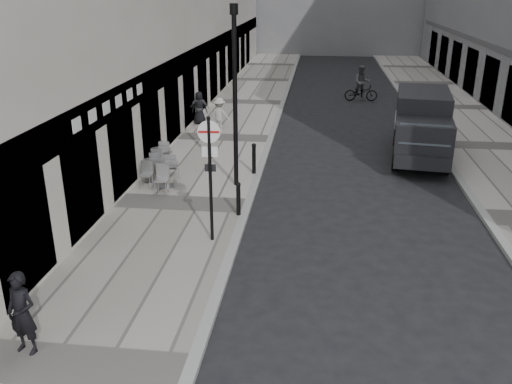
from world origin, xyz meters
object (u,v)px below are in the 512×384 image
walking_man (22,313)px  sign_post (210,163)px  panel_van (422,123)px  cyclist (361,87)px  lamppost (235,89)px

walking_man → sign_post: bearing=75.8°
panel_van → cyclist: (-1.58, 10.88, -0.61)m
lamppost → panel_van: lamppost is taller
walking_man → sign_post: (2.47, 4.95, 1.31)m
sign_post → panel_van: (6.62, 8.39, -0.83)m
walking_man → lamppost: bearing=87.3°
lamppost → cyclist: 16.10m
sign_post → lamppost: 4.34m
sign_post → walking_man: bearing=-120.0°
sign_post → cyclist: bearing=71.9°
sign_post → lamppost: lamppost is taller
cyclist → sign_post: bearing=-106.9°
lamppost → cyclist: bearing=71.5°
walking_man → lamppost: (2.47, 9.15, 2.39)m
walking_man → sign_post: sign_post is taller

